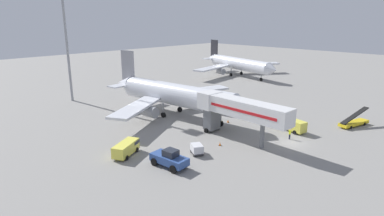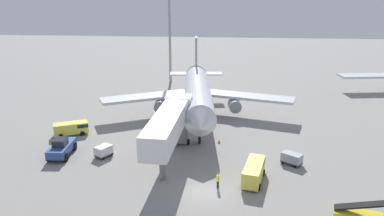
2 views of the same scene
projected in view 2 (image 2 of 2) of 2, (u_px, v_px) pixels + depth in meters
name	position (u px, v px, depth m)	size (l,w,h in m)	color
ground_plane	(205.00, 193.00, 38.68)	(300.00, 300.00, 0.00)	gray
airplane_at_gate	(198.00, 93.00, 61.15)	(33.24, 34.82, 12.30)	silver
jet_bridge	(170.00, 123.00, 44.71)	(3.82, 17.10, 6.89)	silver
pushback_tug	(61.00, 148.00, 47.26)	(2.95, 5.50, 2.47)	#2D4C8E
belt_loader_truck	(373.00, 216.00, 33.22)	(6.89, 3.45, 3.19)	yellow
service_van_rear_right	(254.00, 171.00, 40.93)	(3.01, 5.86, 2.11)	#E5DB4C
service_van_near_left	(72.00, 128.00, 54.47)	(5.26, 3.92, 1.89)	#E5DB4C
baggage_cart_far_center	(292.00, 158.00, 44.94)	(2.74, 2.50, 1.47)	#38383D
baggage_cart_mid_left	(104.00, 151.00, 47.08)	(2.29, 2.51, 1.48)	#38383D
ground_crew_worker_foreground	(218.00, 180.00, 39.34)	(0.47, 0.47, 1.76)	#1E2333
safety_cone_alpha	(140.00, 157.00, 46.50)	(0.38, 0.38, 0.58)	black
safety_cone_bravo	(219.00, 141.00, 51.58)	(0.37, 0.37, 0.57)	black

